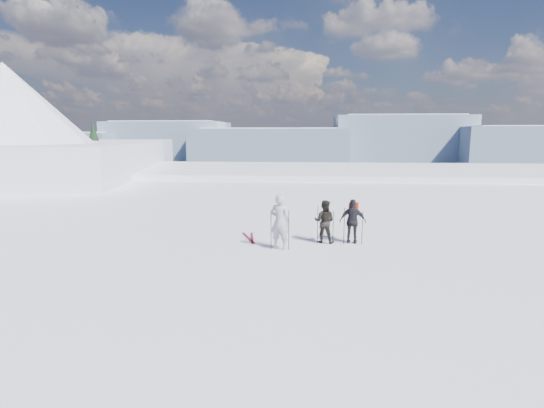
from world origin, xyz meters
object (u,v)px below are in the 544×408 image
(skier_dark, at_px, (324,221))
(skis_loose, at_px, (250,238))
(skier_grey, at_px, (280,222))
(skier_pack, at_px, (353,221))

(skier_dark, xyz_separation_m, skis_loose, (-2.70, 0.37, -0.75))
(skier_dark, relative_size, skis_loose, 0.91)
(skier_grey, distance_m, skis_loose, 2.01)
(skier_dark, bearing_deg, skis_loose, 6.13)
(skier_grey, bearing_deg, skis_loose, -28.64)
(skier_grey, xyz_separation_m, skier_pack, (2.51, 0.95, -0.15))
(skis_loose, bearing_deg, skier_dark, -7.84)
(skier_dark, bearing_deg, skier_pack, -166.78)
(skier_grey, relative_size, skier_dark, 1.22)
(skier_pack, bearing_deg, skis_loose, 3.95)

